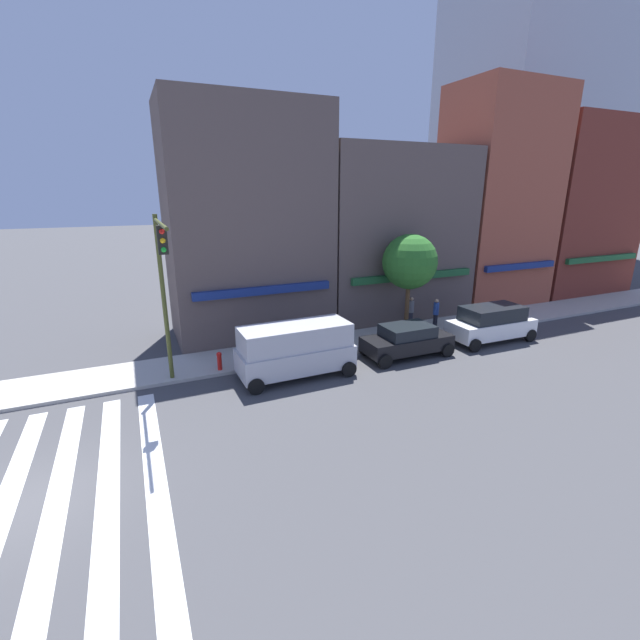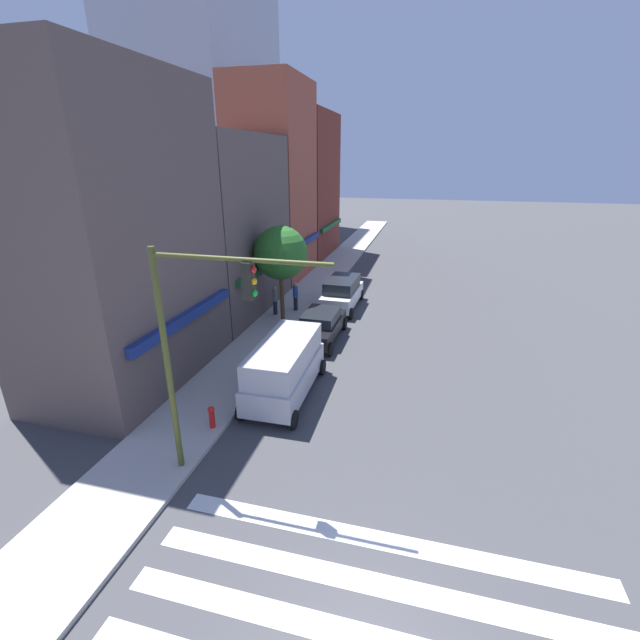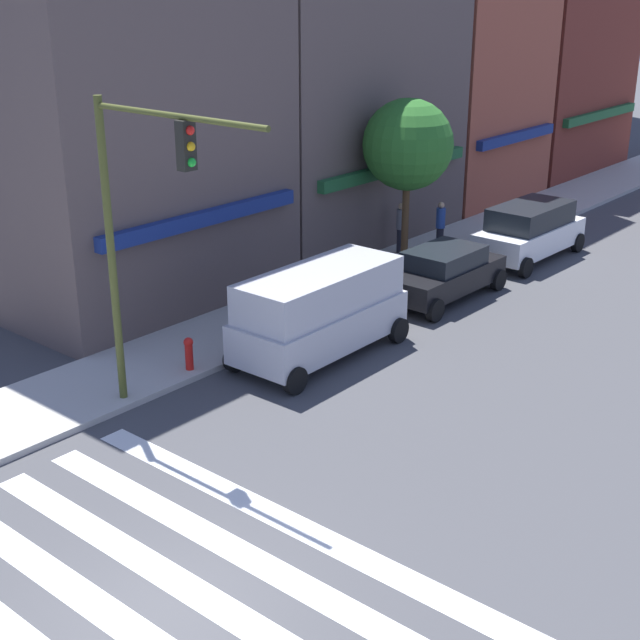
{
  "view_description": "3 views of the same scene",
  "coord_description": "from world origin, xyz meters",
  "px_view_note": "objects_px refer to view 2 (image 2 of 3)",
  "views": [
    {
      "loc": [
        3.12,
        -11.56,
        7.83
      ],
      "look_at": [
        10.95,
        6.0,
        2.0
      ],
      "focal_mm": 24.0,
      "sensor_mm": 36.0,
      "label": 1
    },
    {
      "loc": [
        -5.21,
        -0.48,
        9.09
      ],
      "look_at": [
        14.83,
        4.7,
        1.2
      ],
      "focal_mm": 24.0,
      "sensor_mm": 36.0,
      "label": 2
    },
    {
      "loc": [
        -7.06,
        -9.06,
        9.21
      ],
      "look_at": [
        9.21,
        4.7,
        1.0
      ],
      "focal_mm": 50.0,
      "sensor_mm": 36.0,
      "label": 3
    }
  ],
  "objects_px": {
    "fire_hydrant": "(212,416)",
    "street_tree": "(281,253)",
    "sedan_black": "(321,325)",
    "pedestrian_blue_shirt": "(295,296)",
    "suv_white": "(342,292)",
    "traffic_signal": "(197,332)",
    "pedestrian_grey_coat": "(275,300)",
    "van_silver": "(285,367)"
  },
  "relations": [
    {
      "from": "sedan_black",
      "to": "street_tree",
      "type": "bearing_deg",
      "value": 56.09
    },
    {
      "from": "street_tree",
      "to": "fire_hydrant",
      "type": "bearing_deg",
      "value": -174.14
    },
    {
      "from": "sedan_black",
      "to": "pedestrian_grey_coat",
      "type": "distance_m",
      "value": 4.52
    },
    {
      "from": "sedan_black",
      "to": "pedestrian_grey_coat",
      "type": "xyz_separation_m",
      "value": [
        2.77,
        3.57,
        0.23
      ]
    },
    {
      "from": "sedan_black",
      "to": "suv_white",
      "type": "distance_m",
      "value": 5.43
    },
    {
      "from": "van_silver",
      "to": "sedan_black",
      "type": "bearing_deg",
      "value": -0.66
    },
    {
      "from": "fire_hydrant",
      "to": "street_tree",
      "type": "relative_size",
      "value": 0.15
    },
    {
      "from": "sedan_black",
      "to": "pedestrian_grey_coat",
      "type": "height_order",
      "value": "pedestrian_grey_coat"
    },
    {
      "from": "fire_hydrant",
      "to": "pedestrian_grey_coat",
      "type": "bearing_deg",
      "value": 9.18
    },
    {
      "from": "suv_white",
      "to": "van_silver",
      "type": "bearing_deg",
      "value": -178.86
    },
    {
      "from": "traffic_signal",
      "to": "pedestrian_blue_shirt",
      "type": "bearing_deg",
      "value": 7.61
    },
    {
      "from": "van_silver",
      "to": "traffic_signal",
      "type": "bearing_deg",
      "value": 172.0
    },
    {
      "from": "sedan_black",
      "to": "pedestrian_blue_shirt",
      "type": "distance_m",
      "value": 4.62
    },
    {
      "from": "van_silver",
      "to": "fire_hydrant",
      "type": "relative_size",
      "value": 5.97
    },
    {
      "from": "traffic_signal",
      "to": "fire_hydrant",
      "type": "relative_size",
      "value": 8.28
    },
    {
      "from": "suv_white",
      "to": "sedan_black",
      "type": "bearing_deg",
      "value": -178.86
    },
    {
      "from": "traffic_signal",
      "to": "van_silver",
      "type": "distance_m",
      "value": 6.12
    },
    {
      "from": "sedan_black",
      "to": "suv_white",
      "type": "relative_size",
      "value": 0.93
    },
    {
      "from": "sedan_black",
      "to": "pedestrian_blue_shirt",
      "type": "relative_size",
      "value": 2.49
    },
    {
      "from": "sedan_black",
      "to": "pedestrian_blue_shirt",
      "type": "xyz_separation_m",
      "value": [
        3.8,
        2.6,
        0.23
      ]
    },
    {
      "from": "pedestrian_blue_shirt",
      "to": "suv_white",
      "type": "bearing_deg",
      "value": 72.77
    },
    {
      "from": "pedestrian_grey_coat",
      "to": "pedestrian_blue_shirt",
      "type": "distance_m",
      "value": 1.42
    },
    {
      "from": "fire_hydrant",
      "to": "street_tree",
      "type": "bearing_deg",
      "value": 5.86
    },
    {
      "from": "fire_hydrant",
      "to": "pedestrian_blue_shirt",
      "type": "bearing_deg",
      "value": 4.1
    },
    {
      "from": "pedestrian_grey_coat",
      "to": "pedestrian_blue_shirt",
      "type": "height_order",
      "value": "same"
    },
    {
      "from": "traffic_signal",
      "to": "pedestrian_grey_coat",
      "type": "distance_m",
      "value": 14.39
    },
    {
      "from": "pedestrian_blue_shirt",
      "to": "fire_hydrant",
      "type": "bearing_deg",
      "value": -45.13
    },
    {
      "from": "van_silver",
      "to": "pedestrian_blue_shirt",
      "type": "distance_m",
      "value": 9.97
    },
    {
      "from": "traffic_signal",
      "to": "van_silver",
      "type": "height_order",
      "value": "traffic_signal"
    },
    {
      "from": "pedestrian_grey_coat",
      "to": "sedan_black",
      "type": "bearing_deg",
      "value": -116.7
    },
    {
      "from": "traffic_signal",
      "to": "suv_white",
      "type": "relative_size",
      "value": 1.47
    },
    {
      "from": "pedestrian_grey_coat",
      "to": "street_tree",
      "type": "bearing_deg",
      "value": -126.9
    },
    {
      "from": "van_silver",
      "to": "fire_hydrant",
      "type": "height_order",
      "value": "van_silver"
    },
    {
      "from": "suv_white",
      "to": "fire_hydrant",
      "type": "distance_m",
      "value": 14.34
    },
    {
      "from": "sedan_black",
      "to": "street_tree",
      "type": "height_order",
      "value": "street_tree"
    },
    {
      "from": "traffic_signal",
      "to": "pedestrian_blue_shirt",
      "type": "height_order",
      "value": "traffic_signal"
    },
    {
      "from": "traffic_signal",
      "to": "street_tree",
      "type": "distance_m",
      "value": 12.95
    },
    {
      "from": "traffic_signal",
      "to": "fire_hydrant",
      "type": "xyz_separation_m",
      "value": [
        2.04,
        1.05,
        -4.11
      ]
    },
    {
      "from": "sedan_black",
      "to": "pedestrian_blue_shirt",
      "type": "bearing_deg",
      "value": 34.82
    },
    {
      "from": "sedan_black",
      "to": "pedestrian_blue_shirt",
      "type": "height_order",
      "value": "pedestrian_blue_shirt"
    },
    {
      "from": "suv_white",
      "to": "pedestrian_blue_shirt",
      "type": "bearing_deg",
      "value": 123.13
    },
    {
      "from": "fire_hydrant",
      "to": "sedan_black",
      "type": "bearing_deg",
      "value": -10.93
    }
  ]
}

